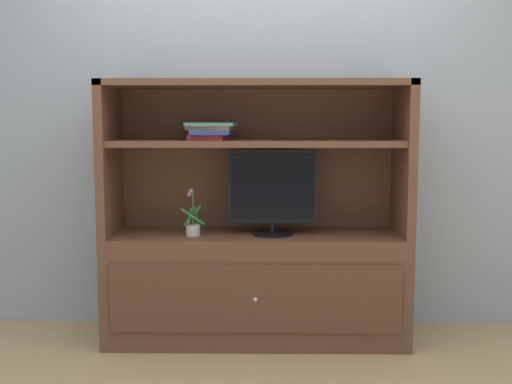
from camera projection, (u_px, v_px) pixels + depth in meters
The scene contains 6 objects.
ground_plane at pixel (255, 365), 3.30m from camera, with size 8.00×8.00×0.00m, color tan.
painted_rear_wall at pixel (257, 102), 3.88m from camera, with size 6.00×0.10×2.80m, color #9EA8B2.
media_console at pixel (256, 258), 3.65m from camera, with size 1.74×0.53×1.51m.
tv_monitor at pixel (273, 192), 3.57m from camera, with size 0.51×0.24×0.49m.
potted_plant at pixel (193, 226), 3.55m from camera, with size 0.14×0.09×0.27m.
magazine_stack at pixel (211, 130), 3.56m from camera, with size 0.29×0.33×0.10m.
Camera 1 is at (0.05, -3.17, 1.29)m, focal length 43.68 mm.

